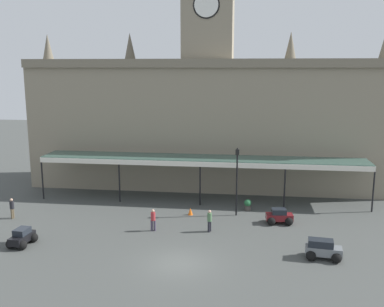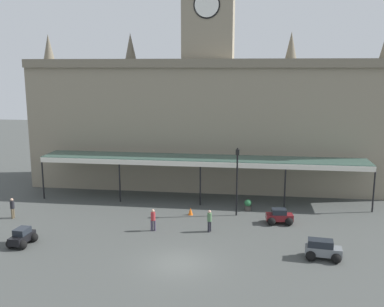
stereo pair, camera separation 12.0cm
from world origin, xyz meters
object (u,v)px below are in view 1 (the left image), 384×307
(car_black_sedan, at_px, (22,238))
(car_maroon_sedan, at_px, (279,217))
(pedestrian_crossing_forecourt, at_px, (153,219))
(pedestrian_beside_cars, at_px, (12,208))
(pedestrian_near_entrance, at_px, (210,220))
(traffic_cone, at_px, (190,211))
(car_grey_estate, at_px, (323,250))
(victorian_lamppost, at_px, (237,174))
(planter_by_canopy, at_px, (248,205))

(car_black_sedan, height_order, car_maroon_sedan, same)
(pedestrian_crossing_forecourt, bearing_deg, pedestrian_beside_cars, 174.07)
(car_black_sedan, relative_size, pedestrian_near_entrance, 1.27)
(traffic_cone, bearing_deg, car_black_sedan, -144.00)
(car_grey_estate, distance_m, pedestrian_near_entrance, 8.45)
(car_grey_estate, xyz_separation_m, traffic_cone, (-9.46, 7.32, -0.26))
(car_maroon_sedan, bearing_deg, car_black_sedan, -159.63)
(car_maroon_sedan, distance_m, pedestrian_near_entrance, 5.80)
(traffic_cone, bearing_deg, victorian_lamppost, 5.96)
(pedestrian_near_entrance, bearing_deg, pedestrian_beside_cars, 176.88)
(car_grey_estate, bearing_deg, car_black_sedan, -178.90)
(car_grey_estate, height_order, pedestrian_beside_cars, pedestrian_beside_cars)
(pedestrian_near_entrance, height_order, planter_by_canopy, pedestrian_near_entrance)
(traffic_cone, bearing_deg, pedestrian_near_entrance, -61.96)
(car_grey_estate, relative_size, pedestrian_crossing_forecourt, 1.40)
(car_maroon_sedan, bearing_deg, pedestrian_beside_cars, -175.76)
(car_maroon_sedan, distance_m, pedestrian_beside_cars, 21.31)
(pedestrian_beside_cars, bearing_deg, car_maroon_sedan, 4.24)
(car_maroon_sedan, height_order, pedestrian_crossing_forecourt, pedestrian_crossing_forecourt)
(victorian_lamppost, distance_m, planter_by_canopy, 3.41)
(pedestrian_beside_cars, relative_size, victorian_lamppost, 0.30)
(car_maroon_sedan, bearing_deg, planter_by_canopy, 130.20)
(car_grey_estate, distance_m, pedestrian_crossing_forecourt, 12.22)
(car_maroon_sedan, xyz_separation_m, planter_by_canopy, (-2.45, 2.90, -0.01))
(car_maroon_sedan, bearing_deg, victorian_lamppost, 155.97)
(pedestrian_beside_cars, distance_m, planter_by_canopy, 19.33)
(car_black_sedan, relative_size, victorian_lamppost, 0.37)
(car_maroon_sedan, bearing_deg, car_grey_estate, -69.47)
(car_grey_estate, bearing_deg, car_maroon_sedan, 110.53)
(victorian_lamppost, xyz_separation_m, traffic_cone, (-3.75, -0.39, -3.16))
(traffic_cone, bearing_deg, pedestrian_crossing_forecourt, -120.11)
(victorian_lamppost, relative_size, traffic_cone, 9.29)
(victorian_lamppost, bearing_deg, car_grey_estate, -53.49)
(planter_by_canopy, bearing_deg, car_grey_estate, -62.32)
(pedestrian_crossing_forecourt, height_order, pedestrian_near_entrance, same)
(victorian_lamppost, height_order, traffic_cone, victorian_lamppost)
(car_grey_estate, relative_size, planter_by_canopy, 2.43)
(car_black_sedan, bearing_deg, pedestrian_near_entrance, 18.33)
(victorian_lamppost, bearing_deg, car_black_sedan, -150.58)
(pedestrian_crossing_forecourt, bearing_deg, planter_by_canopy, 39.37)
(pedestrian_near_entrance, bearing_deg, car_maroon_sedan, 25.01)
(pedestrian_near_entrance, bearing_deg, car_black_sedan, -161.67)
(car_grey_estate, relative_size, pedestrian_near_entrance, 1.40)
(car_grey_estate, distance_m, traffic_cone, 11.96)
(pedestrian_beside_cars, distance_m, pedestrian_crossing_forecourt, 11.90)
(victorian_lamppost, height_order, planter_by_canopy, victorian_lamppost)
(victorian_lamppost, bearing_deg, car_maroon_sedan, -24.03)
(car_maroon_sedan, relative_size, planter_by_canopy, 2.21)
(car_black_sedan, relative_size, planter_by_canopy, 2.21)
(pedestrian_crossing_forecourt, distance_m, traffic_cone, 4.57)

